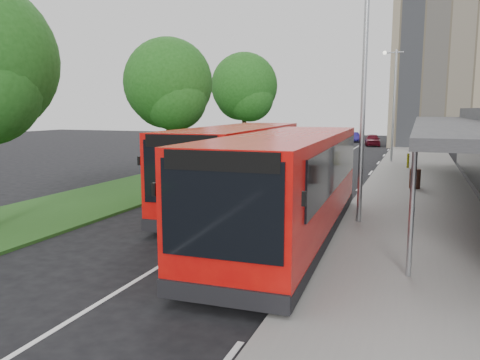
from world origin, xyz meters
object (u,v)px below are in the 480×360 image
(bus_second, at_px, (239,165))
(car_far, at_px, (353,137))
(bus_main, at_px, (289,187))
(tree_mid, at_px, (169,89))
(tree_far, at_px, (244,91))
(car_near, at_px, (372,140))
(lamp_post_near, at_px, (361,85))
(bollard, at_px, (408,161))
(litter_bin, at_px, (415,179))
(lamp_post_far, at_px, (393,98))

(bus_second, distance_m, car_far, 40.80)
(bus_main, xyz_separation_m, car_far, (-3.86, 45.13, -1.07))
(tree_mid, relative_size, tree_far, 0.94)
(bus_second, height_order, car_near, bus_second)
(tree_mid, distance_m, lamp_post_near, 13.18)
(bollard, height_order, car_near, car_near)
(litter_bin, distance_m, car_far, 35.43)
(tree_far, xyz_separation_m, bollard, (12.44, -2.84, -4.77))
(lamp_post_far, relative_size, bollard, 8.47)
(lamp_post_far, bearing_deg, lamp_post_near, -90.00)
(lamp_post_far, bearing_deg, bus_second, -105.25)
(tree_mid, relative_size, lamp_post_near, 0.98)
(lamp_post_far, distance_m, bus_second, 19.15)
(bus_main, height_order, litter_bin, bus_main)
(lamp_post_far, distance_m, litter_bin, 12.92)
(litter_bin, distance_m, bollard, 8.34)
(bus_main, bearing_deg, lamp_post_near, 54.65)
(bus_second, relative_size, bollard, 12.27)
(bus_main, relative_size, car_far, 3.27)
(tree_far, bearing_deg, litter_bin, -40.82)
(tree_mid, xyz_separation_m, bus_main, (9.42, -9.64, -3.40))
(tree_mid, bearing_deg, bus_main, -45.65)
(tree_mid, height_order, tree_far, tree_far)
(tree_far, xyz_separation_m, lamp_post_far, (11.13, 0.95, -0.68))
(tree_far, xyz_separation_m, lamp_post_near, (11.13, -19.05, -0.68))
(bus_second, height_order, car_far, bus_second)
(bus_main, bearing_deg, bus_second, 124.94)
(tree_far, relative_size, car_near, 2.21)
(lamp_post_far, relative_size, litter_bin, 8.57)
(litter_bin, bearing_deg, car_far, 102.01)
(litter_bin, height_order, car_near, car_near)
(bus_second, xyz_separation_m, litter_bin, (6.78, 6.13, -1.04))
(lamp_post_near, relative_size, bus_main, 0.70)
(bus_main, distance_m, bollard, 19.07)
(car_far, bearing_deg, car_near, -82.79)
(tree_mid, height_order, car_near, tree_mid)
(lamp_post_near, xyz_separation_m, car_near, (-2.77, 36.80, -4.07))
(bollard, relative_size, car_near, 0.25)
(bus_second, bearing_deg, bollard, 62.79)
(tree_far, distance_m, bollard, 13.62)
(bollard, relative_size, car_far, 0.27)
(litter_bin, xyz_separation_m, bollard, (-0.49, 8.32, 0.01))
(tree_mid, height_order, car_far, tree_mid)
(tree_mid, relative_size, bus_second, 0.67)
(tree_far, bearing_deg, bollard, -12.88)
(litter_bin, xyz_separation_m, car_near, (-4.58, 28.92, 0.03))
(tree_mid, xyz_separation_m, bus_second, (6.15, -5.30, -3.39))
(lamp_post_far, bearing_deg, litter_bin, -81.53)
(bus_second, xyz_separation_m, bollard, (6.29, 14.45, -1.04))
(bus_second, bearing_deg, bus_main, -56.75)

